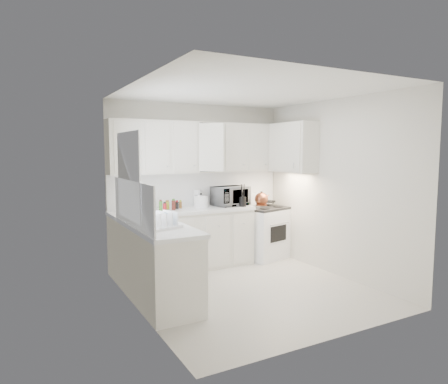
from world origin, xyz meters
TOP-DOWN VIEW (x-y plane):
  - floor at (0.00, 0.00)m, footprint 3.20×3.20m
  - ceiling at (0.00, 0.00)m, footprint 3.20×3.20m
  - wall_back at (0.00, 1.60)m, footprint 3.00×0.00m
  - wall_front at (0.00, -1.60)m, footprint 3.00×0.00m
  - wall_left at (-1.50, 0.00)m, footprint 0.00×3.20m
  - wall_right at (1.50, 0.00)m, footprint 0.00×3.20m
  - window_blinds at (-1.48, 0.35)m, footprint 0.06×0.96m
  - lower_cabinets_back at (-0.39, 1.30)m, footprint 2.22×0.60m
  - lower_cabinets_left at (-1.20, 0.20)m, footprint 0.60×1.60m
  - countertop_back at (-0.39, 1.29)m, footprint 2.24×0.64m
  - countertop_left at (-1.19, 0.20)m, footprint 0.64×1.62m
  - backsplash_back at (0.00, 1.59)m, footprint 2.98×0.02m
  - backsplash_left at (-1.49, 0.20)m, footprint 0.02×1.60m
  - upper_cabinets_back at (0.00, 1.44)m, footprint 3.00×0.33m
  - upper_cabinets_right at (1.33, 0.82)m, footprint 0.33×0.90m
  - sink at (-1.19, 0.55)m, footprint 0.42×0.38m
  - stove at (1.10, 1.25)m, footprint 0.87×0.77m
  - tea_kettle at (0.92, 1.09)m, footprint 0.29×0.25m
  - frying_pan at (1.28, 1.41)m, footprint 0.36×0.48m
  - microwave at (0.45, 1.31)m, footprint 0.62×0.41m
  - rice_cooker at (-0.06, 1.36)m, footprint 0.25×0.25m
  - paper_towel at (-0.06, 1.48)m, footprint 0.12×0.12m
  - utensil_crock at (0.56, 1.10)m, footprint 0.15×0.15m
  - dish_rack at (-1.22, -0.03)m, footprint 0.48×0.41m
  - spice_left_0 at (-0.85, 1.42)m, footprint 0.06×0.06m
  - spice_left_1 at (-0.78, 1.33)m, footprint 0.06×0.06m
  - spice_left_2 at (-0.70, 1.42)m, footprint 0.06×0.06m
  - spice_left_3 at (-0.62, 1.33)m, footprint 0.06×0.06m
  - spice_left_4 at (-0.55, 1.42)m, footprint 0.06×0.06m
  - spice_left_5 at (-0.47, 1.33)m, footprint 0.06×0.06m
  - spice_left_6 at (-0.40, 1.42)m, footprint 0.06×0.06m
  - sauce_right_0 at (0.58, 1.46)m, footprint 0.06×0.06m
  - sauce_right_1 at (0.64, 1.40)m, footprint 0.06×0.06m
  - sauce_right_2 at (0.69, 1.46)m, footprint 0.06×0.06m
  - sauce_right_3 at (0.74, 1.40)m, footprint 0.06×0.06m
  - sauce_right_4 at (0.80, 1.46)m, footprint 0.06×0.06m

SIDE VIEW (x-z plane):
  - floor at x=0.00m, z-range 0.00..0.00m
  - lower_cabinets_back at x=-0.39m, z-range 0.00..0.90m
  - lower_cabinets_left at x=-1.20m, z-range 0.00..0.90m
  - stove at x=1.10m, z-range 0.00..1.13m
  - countertop_back at x=-0.39m, z-range 0.90..0.95m
  - countertop_left at x=-1.19m, z-range 0.90..0.95m
  - frying_pan at x=1.28m, z-range 0.95..0.98m
  - spice_left_0 at x=-0.85m, z-range 0.95..1.08m
  - spice_left_1 at x=-0.78m, z-range 0.95..1.08m
  - spice_left_2 at x=-0.70m, z-range 0.95..1.08m
  - spice_left_3 at x=-0.62m, z-range 0.95..1.08m
  - spice_left_4 at x=-0.55m, z-range 0.95..1.08m
  - spice_left_5 at x=-0.47m, z-range 0.95..1.08m
  - spice_left_6 at x=-0.40m, z-range 0.95..1.08m
  - sauce_right_0 at x=0.58m, z-range 0.95..1.14m
  - sauce_right_1 at x=0.64m, z-range 0.95..1.14m
  - sauce_right_2 at x=0.69m, z-range 0.95..1.14m
  - sauce_right_3 at x=0.74m, z-range 0.95..1.14m
  - sauce_right_4 at x=0.80m, z-range 0.95..1.14m
  - dish_rack at x=-1.22m, z-range 0.95..1.17m
  - rice_cooker at x=-0.06m, z-range 0.95..1.18m
  - tea_kettle at x=0.92m, z-range 0.94..1.19m
  - sink at x=-1.19m, z-range 0.92..1.22m
  - paper_towel at x=-0.06m, z-range 0.95..1.22m
  - utensil_crock at x=0.56m, z-range 0.95..1.32m
  - microwave at x=0.45m, z-range 0.95..1.33m
  - backsplash_back at x=0.00m, z-range 0.95..1.50m
  - backsplash_left at x=-1.49m, z-range 0.95..1.50m
  - wall_back at x=0.00m, z-range -0.20..2.80m
  - wall_front at x=0.00m, z-range -0.20..2.80m
  - wall_left at x=-1.50m, z-range -0.30..2.90m
  - wall_right at x=1.50m, z-range -0.30..2.90m
  - upper_cabinets_back at x=0.00m, z-range 1.10..1.90m
  - upper_cabinets_right at x=1.33m, z-range 1.10..1.90m
  - window_blinds at x=-1.48m, z-range 1.02..2.08m
  - ceiling at x=0.00m, z-range 2.60..2.60m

